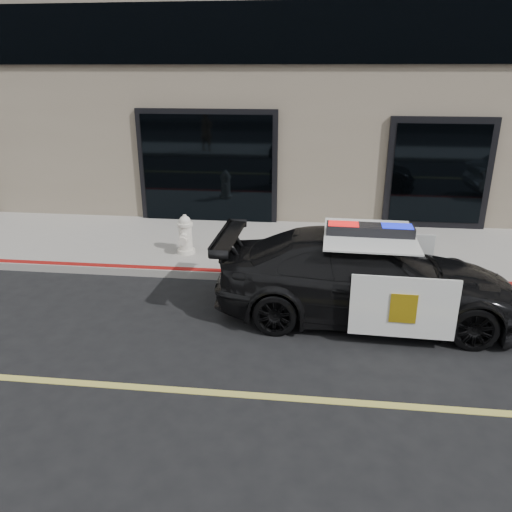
# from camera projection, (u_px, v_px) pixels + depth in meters

# --- Properties ---
(ground) EXTENTS (120.00, 120.00, 0.00)m
(ground) POSITION_uv_depth(u_px,v_px,m) (175.00, 390.00, 6.21)
(ground) COLOR black
(ground) RESTS_ON ground
(sidewalk_n) EXTENTS (60.00, 3.50, 0.15)m
(sidewalk_n) POSITION_uv_depth(u_px,v_px,m) (238.00, 246.00, 11.07)
(sidewalk_n) COLOR gray
(sidewalk_n) RESTS_ON ground
(police_car) EXTENTS (2.33, 4.84, 1.54)m
(police_car) POSITION_uv_depth(u_px,v_px,m) (366.00, 276.00, 7.84)
(police_car) COLOR black
(police_car) RESTS_ON ground
(fire_hydrant) EXTENTS (0.37, 0.52, 0.82)m
(fire_hydrant) POSITION_uv_depth(u_px,v_px,m) (185.00, 235.00, 10.27)
(fire_hydrant) COLOR white
(fire_hydrant) RESTS_ON sidewalk_n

